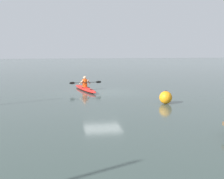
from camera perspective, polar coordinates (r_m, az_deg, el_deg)
name	(u,v)px	position (r m, az deg, el deg)	size (l,w,h in m)	color
ground_plane	(103,92)	(20.73, -1.75, -0.51)	(160.00, 160.00, 0.00)	#384742
kayak	(85,89)	(21.72, -4.97, 0.16)	(1.43, 4.63, 0.24)	red
kayaker	(85,82)	(21.73, -5.02, 1.32)	(2.27, 0.61, 0.75)	#E04C14
mooring_buoy_orange_mid	(166,97)	(16.54, 9.86, -1.45)	(0.67, 0.67, 0.71)	orange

